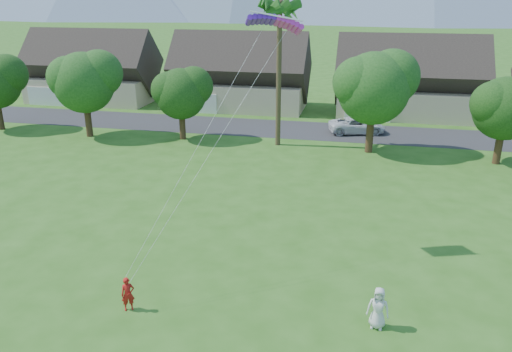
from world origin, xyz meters
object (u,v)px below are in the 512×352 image
(watcher, at_px, (378,308))
(parked_car, at_px, (357,125))
(parafoil_kite, at_px, (275,20))
(kite_flyer, at_px, (128,294))

(watcher, relative_size, parked_car, 0.33)
(parked_car, height_order, parafoil_kite, parafoil_kite)
(kite_flyer, xyz_separation_m, parafoil_kite, (4.86, 7.71, 10.86))
(watcher, distance_m, parked_car, 30.41)
(watcher, bearing_deg, kite_flyer, -168.12)
(watcher, relative_size, parafoil_kite, 0.63)
(watcher, distance_m, parafoil_kite, 13.81)
(kite_flyer, xyz_separation_m, watcher, (10.43, 1.03, 0.14))
(watcher, height_order, parked_car, watcher)
(parafoil_kite, bearing_deg, parked_car, 64.03)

